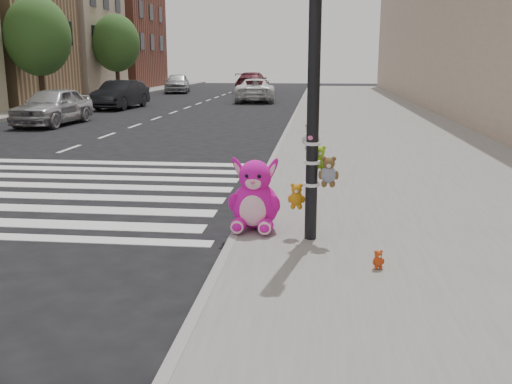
% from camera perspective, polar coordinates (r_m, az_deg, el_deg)
% --- Properties ---
extents(ground, '(120.00, 120.00, 0.00)m').
position_cam_1_polar(ground, '(6.73, -17.95, -9.44)').
color(ground, black).
rests_on(ground, ground).
extents(sidewalk_near, '(7.00, 80.00, 0.14)m').
position_cam_1_polar(sidewalk_near, '(15.99, 14.64, 3.86)').
color(sidewalk_near, slate).
rests_on(sidewalk_near, ground).
extents(curb_edge, '(0.12, 80.00, 0.15)m').
position_cam_1_polar(curb_edge, '(15.87, 2.19, 4.20)').
color(curb_edge, gray).
rests_on(curb_edge, ground).
extents(bld_far_d, '(6.00, 8.00, 10.00)m').
position_cam_1_polar(bld_far_d, '(44.59, -18.42, 15.59)').
color(bld_far_d, tan).
rests_on(bld_far_d, ground).
extents(bld_far_e, '(6.00, 10.00, 9.00)m').
position_cam_1_polar(bld_far_e, '(54.78, -13.48, 14.76)').
color(bld_far_e, brown).
rests_on(bld_far_e, ground).
extents(signal_pole, '(0.68, 0.48, 4.00)m').
position_cam_1_polar(signal_pole, '(7.48, 5.84, 7.77)').
color(signal_pole, black).
rests_on(signal_pole, sidewalk_near).
extents(tree_far_b, '(3.20, 3.20, 5.44)m').
position_cam_1_polar(tree_far_b, '(30.95, -20.98, 14.31)').
color(tree_far_b, '#382619').
rests_on(tree_far_b, sidewalk_far).
extents(tree_far_c, '(3.20, 3.20, 5.44)m').
position_cam_1_polar(tree_far_c, '(41.08, -13.83, 14.25)').
color(tree_far_c, '#382619').
rests_on(tree_far_c, sidewalk_far).
extents(pink_bunny, '(0.75, 0.78, 1.06)m').
position_cam_1_polar(pink_bunny, '(8.09, -0.12, -0.75)').
color(pink_bunny, '#D912A4').
rests_on(pink_bunny, sidewalk_near).
extents(red_teddy, '(0.18, 0.16, 0.23)m').
position_cam_1_polar(red_teddy, '(6.78, 12.12, -6.62)').
color(red_teddy, '#C13D13').
rests_on(red_teddy, sidewalk_near).
extents(car_silver_far, '(1.93, 4.41, 1.48)m').
position_cam_1_polar(car_silver_far, '(24.15, -19.65, 8.09)').
color(car_silver_far, '#B4B4B9').
rests_on(car_silver_far, ground).
extents(car_dark_far, '(1.92, 4.60, 1.48)m').
position_cam_1_polar(car_dark_far, '(31.49, -13.40, 9.46)').
color(car_dark_far, black).
rests_on(car_dark_far, ground).
extents(car_white_near, '(2.75, 5.27, 1.42)m').
position_cam_1_polar(car_white_near, '(35.91, -0.07, 10.15)').
color(car_white_near, white).
rests_on(car_white_near, ground).
extents(car_maroon_near, '(2.41, 5.54, 1.59)m').
position_cam_1_polar(car_maroon_near, '(47.33, -0.35, 10.94)').
color(car_maroon_near, '#561822').
rests_on(car_maroon_near, ground).
extents(car_silver_deep, '(2.55, 4.76, 1.54)m').
position_cam_1_polar(car_silver_deep, '(46.35, -7.87, 10.75)').
color(car_silver_deep, silver).
rests_on(car_silver_deep, ground).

